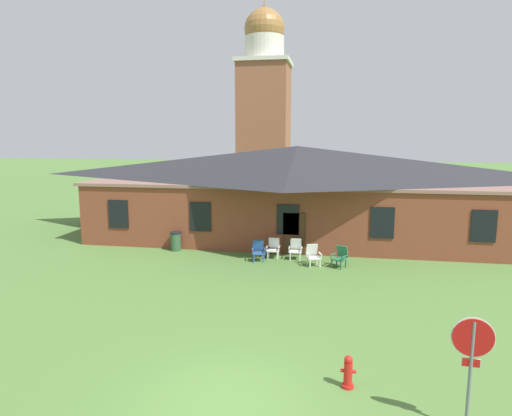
{
  "coord_description": "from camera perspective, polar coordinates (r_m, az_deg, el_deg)",
  "views": [
    {
      "loc": [
        2.21,
        -8.58,
        5.78
      ],
      "look_at": [
        -0.75,
        7.98,
        3.07
      ],
      "focal_mm": 31.0,
      "sensor_mm": 36.0,
      "label": 1
    }
  ],
  "objects": [
    {
      "name": "lawn_chair_near_door",
      "position": [
        21.43,
        2.28,
        -5.11
      ],
      "size": [
        0.64,
        0.67,
        0.96
      ],
      "color": "white",
      "rests_on": "ground"
    },
    {
      "name": "dome_tower",
      "position": [
        44.57,
        1.07,
        12.77
      ],
      "size": [
        5.18,
        5.18,
        18.82
      ],
      "color": "#93563D",
      "rests_on": "ground"
    },
    {
      "name": "lawn_chair_right_end",
      "position": [
        20.23,
        10.82,
        -6.13
      ],
      "size": [
        0.83,
        0.86,
        0.96
      ],
      "color": "#28704C",
      "rests_on": "ground"
    },
    {
      "name": "fire_hydrant",
      "position": [
        11.14,
        11.8,
        -20.05
      ],
      "size": [
        0.36,
        0.28,
        0.79
      ],
      "color": "red",
      "rests_on": "ground"
    },
    {
      "name": "lawn_chair_middle",
      "position": [
        20.32,
        7.36,
        -5.98
      ],
      "size": [
        0.77,
        0.82,
        0.96
      ],
      "color": "silver",
      "rests_on": "ground"
    },
    {
      "name": "lawn_chair_by_porch",
      "position": [
        20.92,
        0.31,
        -5.46
      ],
      "size": [
        0.74,
        0.79,
        0.96
      ],
      "color": "#2D5693",
      "rests_on": "ground"
    },
    {
      "name": "stop_sign",
      "position": [
        9.88,
        26.09,
        -16.37
      ],
      "size": [
        0.8,
        0.11,
        2.37
      ],
      "color": "slate",
      "rests_on": "ground"
    },
    {
      "name": "trash_bin",
      "position": [
        23.08,
        -10.32,
        -4.23
      ],
      "size": [
        0.56,
        0.56,
        0.98
      ],
      "color": "#335638",
      "rests_on": "ground"
    },
    {
      "name": "brick_building",
      "position": [
        26.58,
        5.32,
        2.41
      ],
      "size": [
        23.34,
        10.4,
        5.25
      ],
      "color": "brown",
      "rests_on": "ground"
    },
    {
      "name": "ground_plane",
      "position": [
        10.57,
        -3.95,
        -23.98
      ],
      "size": [
        200.0,
        200.0,
        0.0
      ],
      "primitive_type": "plane",
      "color": "#517A38"
    },
    {
      "name": "lawn_chair_left_end",
      "position": [
        21.29,
        5.14,
        -5.24
      ],
      "size": [
        0.65,
        0.68,
        0.96
      ],
      "color": "white",
      "rests_on": "ground"
    }
  ]
}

